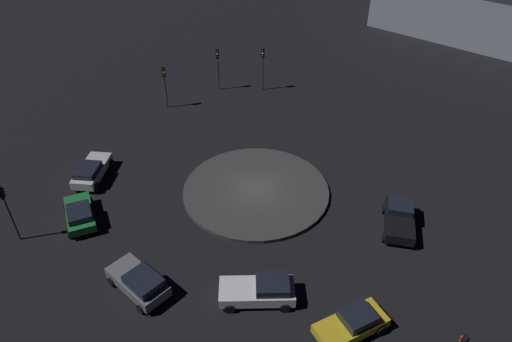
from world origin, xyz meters
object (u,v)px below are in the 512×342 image
object	(u,v)px
car_green	(80,214)
traffic_light_northwest_near	(164,79)
car_silver	(91,171)
car_black	(399,218)
car_grey	(139,282)
traffic_light_northwest_far	(218,61)
car_white	(260,290)
store_building	(499,8)
car_yellow	(352,323)
traffic_light_northwest	(263,61)
traffic_light_southwest	(6,203)

from	to	relation	value
car_green	traffic_light_northwest_near	distance (m)	16.73
car_silver	car_black	bearing A→B (deg)	-97.44
car_grey	traffic_light_northwest_far	world-z (taller)	traffic_light_northwest_far
car_grey	car_white	world-z (taller)	car_grey
store_building	car_grey	bearing A→B (deg)	87.94
car_green	store_building	bearing A→B (deg)	-73.23
car_yellow	traffic_light_northwest	bearing A→B (deg)	-108.42
car_black	car_green	xyz separation A→B (m)	(-19.40, -9.95, -0.07)
car_yellow	traffic_light_northwest	distance (m)	29.14
car_silver	car_yellow	world-z (taller)	car_yellow
car_black	traffic_light_southwest	world-z (taller)	traffic_light_southwest
car_green	car_grey	bearing A→B (deg)	-161.56
car_green	traffic_light_northwest_near	xyz separation A→B (m)	(-4.61, 15.92, 2.24)
traffic_light_northwest_near	traffic_light_northwest	bearing A→B (deg)	78.49
car_black	traffic_light_northwest_far	bearing A→B (deg)	-133.97
traffic_light_northwest	traffic_light_northwest_near	size ratio (longest dim) A/B	1.06
car_silver	car_grey	world-z (taller)	car_grey
traffic_light_northwest_far	store_building	world-z (taller)	store_building
car_white	traffic_light_northwest	bearing A→B (deg)	-92.16
car_silver	car_green	bearing A→B (deg)	-167.21
traffic_light_northwest	car_yellow	bearing A→B (deg)	11.25
car_black	car_yellow	bearing A→B (deg)	-16.14
car_grey	store_building	distance (m)	55.89
car_grey	traffic_light_northwest	bearing A→B (deg)	-63.58
traffic_light_northwest	traffic_light_southwest	size ratio (longest dim) A/B	0.99
car_silver	car_black	distance (m)	23.01
car_grey	traffic_light_northwest	size ratio (longest dim) A/B	0.98
car_yellow	traffic_light_southwest	world-z (taller)	traffic_light_southwest
car_white	car_yellow	world-z (taller)	car_white
car_black	traffic_light_southwest	xyz separation A→B (m)	(-21.72, -13.16, 2.37)
traffic_light_southwest	store_building	distance (m)	59.33
car_green	traffic_light_southwest	distance (m)	4.65
car_black	car_grey	distance (m)	17.41
car_silver	car_yellow	distance (m)	22.46
car_silver	store_building	size ratio (longest dim) A/B	0.15
traffic_light_northwest_near	car_grey	bearing A→B (deg)	-28.97
car_yellow	traffic_light_northwest_near	world-z (taller)	traffic_light_northwest_near
car_black	traffic_light_northwest_near	size ratio (longest dim) A/B	1.06
traffic_light_northwest	traffic_light_northwest_far	xyz separation A→B (m)	(-3.99, -2.09, -0.06)
car_white	traffic_light_southwest	distance (m)	16.80
car_green	car_grey	size ratio (longest dim) A/B	0.95
car_grey	traffic_light_southwest	size ratio (longest dim) A/B	0.97
car_green	traffic_light_northwest	xyz separation A→B (m)	(1.74, 23.61, 2.42)
car_silver	traffic_light_northwest	world-z (taller)	traffic_light_northwest
car_white	car_black	bearing A→B (deg)	-148.54
car_yellow	traffic_light_northwest_far	world-z (taller)	traffic_light_northwest_far
car_white	traffic_light_southwest	xyz separation A→B (m)	(-16.30, -3.31, 2.41)
traffic_light_northwest_far	car_black	bearing A→B (deg)	20.58
car_black	car_white	xyz separation A→B (m)	(-5.43, -9.84, -0.03)
car_yellow	car_black	bearing A→B (deg)	-146.04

